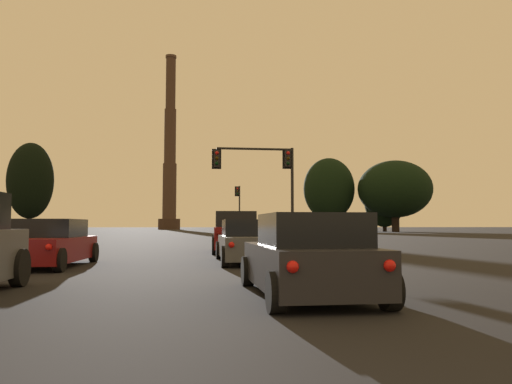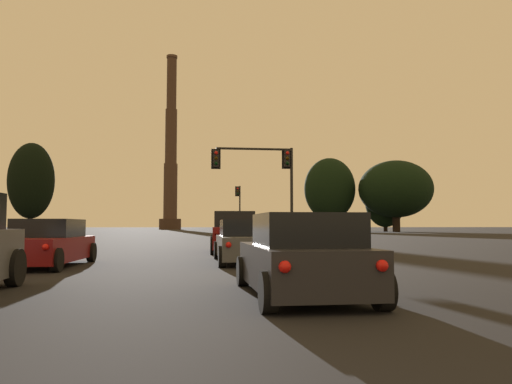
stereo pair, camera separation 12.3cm
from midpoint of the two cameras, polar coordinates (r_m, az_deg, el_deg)
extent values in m
cube|color=#232328|center=(8.87, 5.54, -8.42)|extent=(1.77, 4.02, 0.72)
cube|color=black|center=(8.45, 6.14, -4.33)|extent=(1.59, 1.92, 0.55)
cylinder|color=black|center=(10.34, -1.16, -9.03)|extent=(0.23, 0.60, 0.60)
cylinder|color=black|center=(10.66, 7.95, -8.83)|extent=(0.23, 0.60, 0.60)
cylinder|color=black|center=(7.14, 1.93, -11.37)|extent=(0.23, 0.60, 0.60)
cylinder|color=black|center=(7.60, 14.73, -10.79)|extent=(0.23, 0.60, 0.60)
sphere|color=red|center=(6.74, 3.85, -8.54)|extent=(0.17, 0.17, 0.17)
sphere|color=red|center=(7.14, 14.71, -8.16)|extent=(0.17, 0.17, 0.17)
cube|color=#4C4F54|center=(16.67, -0.96, -6.27)|extent=(1.83, 4.61, 0.70)
cube|color=black|center=(16.89, -1.03, -4.12)|extent=(1.63, 2.21, 0.55)
cylinder|color=black|center=(18.51, -4.28, -6.65)|extent=(0.22, 0.64, 0.64)
cylinder|color=black|center=(18.67, 1.16, -6.64)|extent=(0.22, 0.64, 0.64)
cylinder|color=black|center=(14.72, -3.65, -7.39)|extent=(0.22, 0.64, 0.64)
cylinder|color=black|center=(14.92, 3.17, -7.34)|extent=(0.22, 0.64, 0.64)
sphere|color=red|center=(14.30, -2.91, -6.05)|extent=(0.17, 0.17, 0.17)
sphere|color=red|center=(14.46, 2.82, -6.03)|extent=(0.17, 0.17, 0.17)
cube|color=maroon|center=(23.02, -2.42, -5.20)|extent=(2.11, 4.87, 0.95)
cube|color=black|center=(23.13, -2.42, -3.15)|extent=(1.89, 2.87, 0.70)
cylinder|color=black|center=(24.93, -4.77, -5.78)|extent=(0.25, 0.77, 0.76)
cylinder|color=black|center=(25.01, -0.44, -5.79)|extent=(0.25, 0.77, 0.76)
cylinder|color=black|center=(21.09, -4.77, -6.14)|extent=(0.25, 0.77, 0.76)
cylinder|color=black|center=(21.17, 0.35, -6.14)|extent=(0.25, 0.77, 0.76)
sphere|color=#500705|center=(20.58, -4.32, -4.77)|extent=(0.17, 0.17, 0.17)
sphere|color=#500705|center=(20.65, 0.03, -4.78)|extent=(0.17, 0.17, 0.17)
cylinder|color=black|center=(11.30, -25.55, -7.80)|extent=(0.22, 0.76, 0.76)
cube|color=maroon|center=(16.33, -22.64, -6.03)|extent=(1.97, 4.66, 0.70)
cube|color=black|center=(16.53, -22.34, -3.84)|extent=(1.70, 2.26, 0.55)
cylinder|color=black|center=(18.42, -23.47, -6.36)|extent=(0.24, 0.65, 0.64)
cylinder|color=black|center=(17.94, -18.10, -6.57)|extent=(0.24, 0.65, 0.64)
cylinder|color=black|center=(14.27, -21.60, -7.24)|extent=(0.24, 0.65, 0.64)
sphere|color=red|center=(13.90, -22.70, -5.83)|extent=(0.17, 0.17, 0.17)
cylinder|color=black|center=(62.36, -1.81, -2.12)|extent=(0.18, 0.18, 6.16)
cylinder|color=black|center=(62.35, -1.82, -4.91)|extent=(0.40, 0.40, 0.10)
cube|color=black|center=(62.45, -2.07, 0.09)|extent=(0.34, 0.34, 1.04)
cube|color=black|center=(62.63, -2.08, 0.08)|extent=(0.58, 0.03, 1.25)
sphere|color=red|center=(62.29, -2.05, 0.40)|extent=(0.22, 0.22, 0.22)
sphere|color=#352604|center=(62.27, -2.05, 0.10)|extent=(0.22, 0.22, 0.22)
sphere|color=black|center=(62.24, -2.06, -0.19)|extent=(0.22, 0.22, 0.22)
cylinder|color=black|center=(31.01, 4.21, -0.50)|extent=(0.18, 0.18, 6.05)
cylinder|color=black|center=(30.98, 4.24, -6.01)|extent=(0.40, 0.40, 0.10)
cube|color=black|center=(31.18, 3.67, 3.83)|extent=(0.34, 0.34, 1.04)
cube|color=black|center=(31.35, 3.60, 3.79)|extent=(0.58, 0.03, 1.25)
sphere|color=red|center=(31.04, 3.73, 4.47)|extent=(0.22, 0.22, 0.22)
sphere|color=#352604|center=(30.99, 3.73, 3.88)|extent=(0.22, 0.22, 0.22)
sphere|color=black|center=(30.95, 3.73, 3.29)|extent=(0.22, 0.22, 0.22)
cylinder|color=black|center=(30.95, -0.10, 4.95)|extent=(4.70, 0.14, 0.14)
sphere|color=black|center=(31.31, 4.18, 4.85)|extent=(0.18, 0.18, 0.18)
cube|color=black|center=(30.66, -4.48, 3.83)|extent=(0.34, 0.34, 1.04)
cube|color=black|center=(30.84, -4.49, 3.79)|extent=(0.58, 0.03, 1.25)
sphere|color=red|center=(30.52, -4.46, 4.48)|extent=(0.22, 0.22, 0.22)
sphere|color=#352604|center=(30.47, -4.46, 3.88)|extent=(0.22, 0.22, 0.22)
sphere|color=black|center=(30.43, -4.47, 3.28)|extent=(0.22, 0.22, 0.22)
cylinder|color=#3C2B22|center=(147.21, -9.77, -3.64)|extent=(6.33, 6.33, 3.09)
cylinder|color=#473328|center=(147.54, -9.73, 0.10)|extent=(3.96, 3.96, 16.15)
cylinder|color=#473328|center=(149.50, -9.66, 6.28)|extent=(3.40, 3.40, 16.15)
cylinder|color=#473328|center=(153.14, -9.59, 12.24)|extent=(2.85, 2.85, 16.15)
cylinder|color=#4E382C|center=(155.45, -9.56, 14.98)|extent=(3.19, 3.19, 0.70)
cylinder|color=black|center=(89.98, -24.38, -3.03)|extent=(0.74, 0.74, 3.88)
ellipsoid|color=black|center=(90.27, -24.27, 1.19)|extent=(7.36, 6.63, 12.58)
cylinder|color=black|center=(96.41, 15.78, -3.22)|extent=(1.39, 1.39, 3.99)
ellipsoid|color=black|center=(96.65, 15.71, 0.34)|extent=(13.87, 12.48, 10.68)
cylinder|color=black|center=(100.12, 14.61, -3.78)|extent=(0.79, 0.79, 2.18)
ellipsoid|color=black|center=(100.24, 14.57, -0.91)|extent=(7.85, 7.07, 10.49)
cylinder|color=black|center=(96.51, 8.49, -3.40)|extent=(0.98, 0.98, 3.75)
ellipsoid|color=black|center=(96.76, 8.46, 0.35)|extent=(9.83, 8.84, 11.89)
camera|label=1|loc=(0.06, -89.92, -0.01)|focal=35.00mm
camera|label=2|loc=(0.06, 90.08, 0.01)|focal=35.00mm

